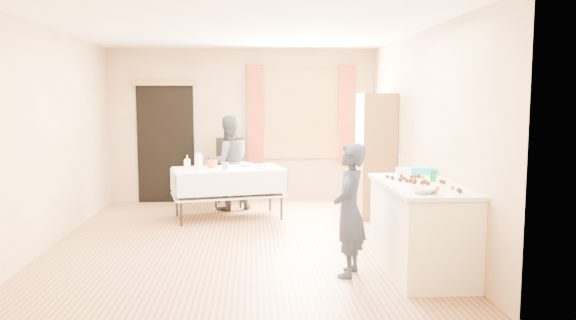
{
  "coord_description": "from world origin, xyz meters",
  "views": [
    {
      "loc": [
        0.16,
        -6.86,
        1.79
      ],
      "look_at": [
        0.6,
        0.0,
        1.02
      ],
      "focal_mm": 35.0,
      "sensor_mm": 36.0,
      "label": 1
    }
  ],
  "objects": [
    {
      "name": "cabinet",
      "position": [
        1.99,
        1.29,
        0.92
      ],
      "size": [
        0.5,
        0.6,
        1.84
      ],
      "primitive_type": "cube",
      "color": "brown",
      "rests_on": "floor"
    },
    {
      "name": "counter",
      "position": [
        1.89,
        -1.3,
        0.45
      ],
      "size": [
        0.78,
        1.64,
        0.91
      ],
      "color": "#F0E8C6",
      "rests_on": "floor"
    },
    {
      "name": "cup_rainbow",
      "position": [
        -0.23,
        1.18,
        0.8
      ],
      "size": [
        0.13,
        0.13,
        0.11
      ],
      "primitive_type": "imported",
      "rotation": [
        0.0,
        0.0,
        -0.08
      ],
      "color": "red",
      "rests_on": "party_table"
    },
    {
      "name": "bottle",
      "position": [
        -0.8,
        1.43,
        0.84
      ],
      "size": [
        0.08,
        0.08,
        0.18
      ],
      "primitive_type": "imported",
      "rotation": [
        0.0,
        0.0,
        0.0
      ],
      "color": "white",
      "rests_on": "party_table"
    },
    {
      "name": "party_table",
      "position": [
        -0.2,
        1.35,
        0.45
      ],
      "size": [
        1.75,
        1.15,
        0.75
      ],
      "rotation": [
        0.0,
        0.0,
        0.22
      ],
      "color": "black",
      "rests_on": "floor"
    },
    {
      "name": "curtain_right",
      "position": [
        1.78,
        2.67,
        1.5
      ],
      "size": [
        0.28,
        0.06,
        1.65
      ],
      "primitive_type": "cube",
      "color": "#A03722",
      "rests_on": "wall_back"
    },
    {
      "name": "wall_right",
      "position": [
        2.26,
        0.0,
        1.3
      ],
      "size": [
        0.02,
        5.5,
        2.6
      ],
      "primitive_type": "cube",
      "color": "tan",
      "rests_on": "floor"
    },
    {
      "name": "curtain_left",
      "position": [
        0.22,
        2.67,
        1.5
      ],
      "size": [
        0.28,
        0.06,
        1.65
      ],
      "primitive_type": "cube",
      "color": "#A03722",
      "rests_on": "wall_back"
    },
    {
      "name": "wall_left",
      "position": [
        -2.26,
        0.0,
        1.3
      ],
      "size": [
        0.02,
        5.5,
        2.6
      ],
      "primitive_type": "cube",
      "color": "tan",
      "rests_on": "floor"
    },
    {
      "name": "woman",
      "position": [
        -0.21,
        2.01,
        0.75
      ],
      "size": [
        1.09,
        1.03,
        1.5
      ],
      "primitive_type": "imported",
      "rotation": [
        0.0,
        0.0,
        3.49
      ],
      "color": "black",
      "rests_on": "floor"
    },
    {
      "name": "ceiling",
      "position": [
        0.0,
        0.0,
        2.61
      ],
      "size": [
        4.5,
        5.5,
        0.02
      ],
      "primitive_type": "cube",
      "color": "white",
      "rests_on": "floor"
    },
    {
      "name": "blue_basket",
      "position": [
        2.12,
        -0.61,
        0.95
      ],
      "size": [
        0.32,
        0.23,
        0.08
      ],
      "primitive_type": "cube",
      "rotation": [
        0.0,
        0.0,
        -0.12
      ],
      "color": "#169DEE",
      "rests_on": "counter"
    },
    {
      "name": "door_lintel",
      "position": [
        -1.3,
        2.7,
        2.02
      ],
      "size": [
        1.05,
        0.06,
        0.08
      ],
      "primitive_type": "cube",
      "color": "olive",
      "rests_on": "wall_back"
    },
    {
      "name": "mixing_bowl",
      "position": [
        1.72,
        -1.88,
        0.94
      ],
      "size": [
        0.3,
        0.3,
        0.05
      ],
      "primitive_type": "imported",
      "rotation": [
        0.0,
        0.0,
        0.23
      ],
      "color": "white",
      "rests_on": "counter"
    },
    {
      "name": "wall_back",
      "position": [
        0.0,
        2.76,
        1.3
      ],
      "size": [
        4.5,
        0.02,
        2.6
      ],
      "primitive_type": "cube",
      "color": "tan",
      "rests_on": "floor"
    },
    {
      "name": "cup_red",
      "position": [
        -0.43,
        1.36,
        0.81
      ],
      "size": [
        0.22,
        0.22,
        0.12
      ],
      "primitive_type": "imported",
      "rotation": [
        0.0,
        0.0,
        0.23
      ],
      "color": "#E7431F",
      "rests_on": "party_table"
    },
    {
      "name": "doorway",
      "position": [
        -1.3,
        2.73,
        1.0
      ],
      "size": [
        0.95,
        0.04,
        2.0
      ],
      "primitive_type": "cube",
      "color": "black",
      "rests_on": "floor"
    },
    {
      "name": "soda_can",
      "position": [
        2.05,
        -1.18,
        0.97
      ],
      "size": [
        0.08,
        0.08,
        0.12
      ],
      "primitive_type": "cylinder",
      "rotation": [
        0.0,
        0.0,
        -0.18
      ],
      "color": "#069E2B",
      "rests_on": "counter"
    },
    {
      "name": "foam_block",
      "position": [
        1.86,
        -0.65,
        0.95
      ],
      "size": [
        0.17,
        0.13,
        0.08
      ],
      "primitive_type": "cube",
      "rotation": [
        0.0,
        0.0,
        -0.22
      ],
      "color": "white",
      "rests_on": "counter"
    },
    {
      "name": "cake_balls",
      "position": [
        1.87,
        -1.29,
        0.93
      ],
      "size": [
        0.52,
        1.08,
        0.04
      ],
      "color": "#3F2314",
      "rests_on": "counter"
    },
    {
      "name": "window_pane",
      "position": [
        1.0,
        2.71,
        1.5
      ],
      "size": [
        1.2,
        0.02,
        1.4
      ],
      "primitive_type": "cube",
      "color": "white",
      "rests_on": "wall_back"
    },
    {
      "name": "wall_front",
      "position": [
        0.0,
        -2.76,
        1.3
      ],
      "size": [
        4.5,
        0.02,
        2.6
      ],
      "primitive_type": "cube",
      "color": "tan",
      "rests_on": "floor"
    },
    {
      "name": "small_bowl",
      "position": [
        0.07,
        1.54,
        0.78
      ],
      "size": [
        0.19,
        0.19,
        0.05
      ],
      "primitive_type": "imported",
      "rotation": [
        0.0,
        0.0,
        -0.04
      ],
      "color": "white",
      "rests_on": "party_table"
    },
    {
      "name": "girl",
      "position": [
        1.13,
        -1.42,
        0.67
      ],
      "size": [
        0.69,
        0.63,
        1.34
      ],
      "primitive_type": "imported",
      "rotation": [
        0.0,
        0.0,
        -1.91
      ],
      "color": "#1B2339",
      "rests_on": "floor"
    },
    {
      "name": "pitcher",
      "position": [
        -0.6,
        1.14,
        0.86
      ],
      "size": [
        0.15,
        0.15,
        0.22
      ],
      "primitive_type": "cylinder",
      "rotation": [
        0.0,
        0.0,
        0.44
      ],
      "color": "silver",
      "rests_on": "party_table"
    },
    {
      "name": "chair",
      "position": [
        -0.22,
        2.35,
        0.33
      ],
      "size": [
        0.48,
        0.48,
        1.11
      ],
      "rotation": [
        0.0,
        0.0,
        -0.05
      ],
      "color": "black",
      "rests_on": "floor"
    },
    {
      "name": "pastry_tray",
      "position": [
        0.35,
        1.32,
        0.76
      ],
      "size": [
        0.29,
        0.21,
        0.02
      ],
      "primitive_type": "cube",
      "rotation": [
        0.0,
        0.0,
        0.03
      ],
      "color": "white",
      "rests_on": "party_table"
    },
    {
      "name": "window_frame",
      "position": [
        1.0,
        2.72,
        1.5
      ],
      "size": [
        1.32,
        0.06,
        1.52
      ],
      "primitive_type": "cube",
      "color": "olive",
      "rests_on": "wall_back"
    },
    {
      "name": "floor",
      "position": [
        0.0,
        0.0,
        -0.01
      ],
      "size": [
        4.5,
        5.5,
        0.02
      ],
      "primitive_type": "cube",
      "color": "#9E7047",
      "rests_on": "ground"
    }
  ]
}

